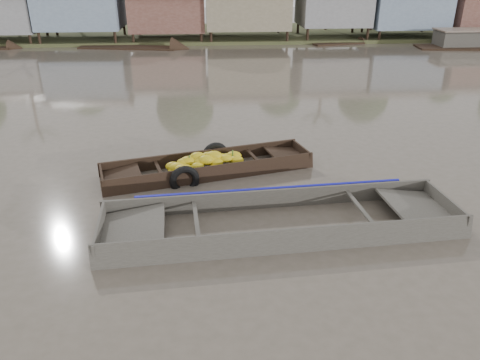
{
  "coord_description": "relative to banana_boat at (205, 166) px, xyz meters",
  "views": [
    {
      "loc": [
        -0.87,
        -9.97,
        5.87
      ],
      "look_at": [
        -0.1,
        0.82,
        0.8
      ],
      "focal_mm": 35.0,
      "sensor_mm": 36.0,
      "label": 1
    }
  ],
  "objects": [
    {
      "name": "distant_boats",
      "position": [
        13.69,
        21.29,
        -0.01
      ],
      "size": [
        45.95,
        16.18,
        1.38
      ],
      "color": "black",
      "rests_on": "ground"
    },
    {
      "name": "viewer_boat",
      "position": [
        1.82,
        -3.42,
        -0.12
      ],
      "size": [
        8.77,
        2.89,
        0.69
      ],
      "rotation": [
        0.0,
        0.0,
        0.08
      ],
      "color": "#3C3832",
      "rests_on": "ground"
    },
    {
      "name": "banana_boat",
      "position": [
        0.0,
        0.0,
        0.0
      ],
      "size": [
        6.59,
        3.12,
        0.92
      ],
      "rotation": [
        0.0,
        0.0,
        0.26
      ],
      "color": "black",
      "rests_on": "ground"
    },
    {
      "name": "ground",
      "position": [
        1.01,
        -3.15,
        -0.21
      ],
      "size": [
        120.0,
        120.0,
        0.0
      ],
      "primitive_type": "plane",
      "color": "#534B3F",
      "rests_on": "ground"
    }
  ]
}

